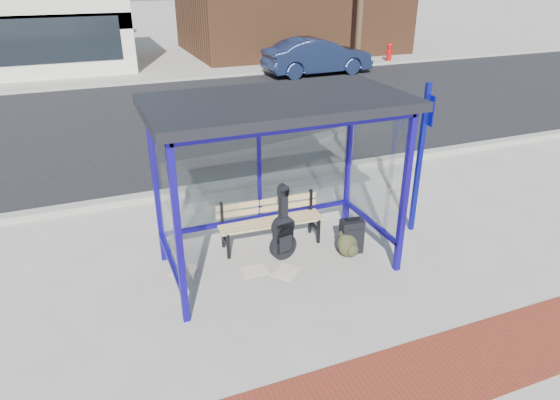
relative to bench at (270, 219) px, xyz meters
name	(u,v)px	position (x,y,z in m)	size (l,w,h in m)	color
ground	(278,264)	(-0.10, -0.60, -0.43)	(120.00, 120.00, 0.00)	#B2ADA0
brick_paver_strip	(374,394)	(-0.10, -3.20, -0.42)	(60.00, 1.00, 0.01)	maroon
curb_near	(223,186)	(-0.10, 2.30, -0.37)	(60.00, 0.25, 0.12)	gray
street_asphalt	(172,120)	(-0.10, 7.40, -0.43)	(60.00, 10.00, 0.00)	black
curb_far	(145,82)	(-0.10, 12.50, -0.37)	(60.00, 0.25, 0.12)	gray
far_sidewalk	(138,74)	(-0.10, 14.40, -0.42)	(60.00, 4.00, 0.01)	#B2ADA0
bus_shelter	(276,124)	(-0.10, -0.53, 1.64)	(3.30, 1.80, 2.42)	#170C8D
bench	(270,219)	(0.00, 0.00, 0.00)	(1.62, 0.47, 0.75)	black
guitar_bag	(283,234)	(0.02, -0.48, -0.02)	(0.42, 0.19, 1.11)	black
suitcase	(351,236)	(1.03, -0.70, -0.16)	(0.35, 0.26, 0.58)	black
backpack	(348,245)	(0.93, -0.78, -0.24)	(0.38, 0.35, 0.40)	#2B2D19
sign_post	(421,151)	(2.31, -0.43, 0.91)	(0.11, 0.30, 2.38)	#0C0F84
newspaper_a	(184,271)	(-1.40, -0.28, -0.42)	(0.38, 0.30, 0.01)	white
newspaper_b	(254,271)	(-0.48, -0.65, -0.42)	(0.36, 0.28, 0.01)	white
newspaper_c	(286,272)	(-0.08, -0.84, -0.42)	(0.39, 0.31, 0.01)	white
parked_car	(317,56)	(6.41, 11.64, 0.27)	(1.47, 4.22, 1.39)	#16213F
fire_hydrant	(389,51)	(10.65, 13.06, 0.02)	(0.36, 0.24, 0.82)	#AC0C0C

